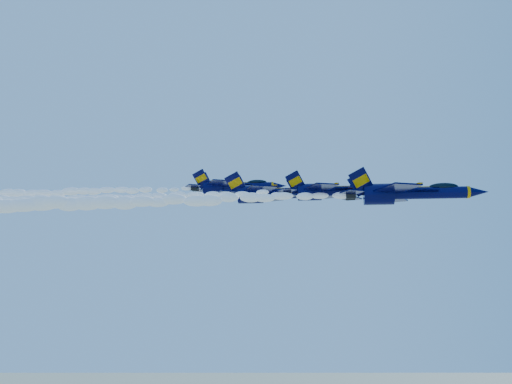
# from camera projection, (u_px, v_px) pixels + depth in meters

# --- Properties ---
(jet_lead) EXTENTS (19.17, 15.72, 7.12)m
(jet_lead) POSITION_uv_depth(u_px,v_px,m) (407.00, 193.00, 78.34)
(jet_lead) COLOR #03032F
(smoke_trail_jet_lead) EXTENTS (57.32, 2.60, 2.34)m
(smoke_trail_jet_lead) POSITION_uv_depth(u_px,v_px,m) (146.00, 201.00, 82.33)
(smoke_trail_jet_lead) COLOR white
(jet_second) EXTENTS (16.25, 13.33, 6.04)m
(jet_second) POSITION_uv_depth(u_px,v_px,m) (332.00, 191.00, 83.41)
(jet_second) COLOR #03032F
(smoke_trail_jet_second) EXTENTS (57.32, 2.20, 1.98)m
(smoke_trail_jet_second) POSITION_uv_depth(u_px,v_px,m) (98.00, 199.00, 87.27)
(smoke_trail_jet_second) COLOR white
(jet_third) EXTENTS (19.46, 15.96, 7.23)m
(jet_third) POSITION_uv_depth(u_px,v_px,m) (274.00, 193.00, 94.10)
(jet_third) COLOR #03032F
(smoke_trail_jet_third) EXTENTS (57.32, 2.63, 2.37)m
(smoke_trail_jet_third) POSITION_uv_depth(u_px,v_px,m) (60.00, 200.00, 98.11)
(smoke_trail_jet_third) COLOR white
(jet_fourth) EXTENTS (17.83, 14.63, 6.63)m
(jet_fourth) POSITION_uv_depth(u_px,v_px,m) (233.00, 187.00, 106.67)
(jet_fourth) COLOR #03032F
(smoke_trail_jet_fourth) EXTENTS (57.32, 2.42, 2.17)m
(smoke_trail_jet_fourth) POSITION_uv_depth(u_px,v_px,m) (48.00, 193.00, 110.61)
(smoke_trail_jet_fourth) COLOR white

